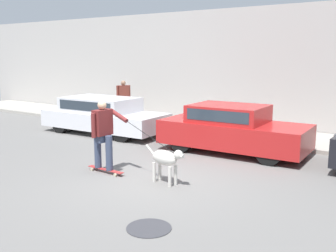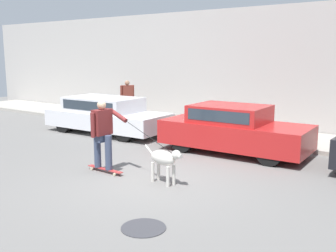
{
  "view_description": "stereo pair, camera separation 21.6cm",
  "coord_description": "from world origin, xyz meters",
  "px_view_note": "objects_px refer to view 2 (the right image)",
  "views": [
    {
      "loc": [
        4.92,
        -6.57,
        2.64
      ],
      "look_at": [
        -0.33,
        1.14,
        0.95
      ],
      "focal_mm": 42.0,
      "sensor_mm": 36.0,
      "label": 1
    },
    {
      "loc": [
        5.1,
        -6.45,
        2.64
      ],
      "look_at": [
        -0.33,
        1.14,
        0.95
      ],
      "focal_mm": 42.0,
      "sensor_mm": 36.0,
      "label": 2
    }
  ],
  "objects_px": {
    "parked_car_1": "(233,130)",
    "skateboarder": "(103,132)",
    "pedestrian_with_bag": "(127,98)",
    "parked_car_0": "(106,115)",
    "dog": "(164,159)"
  },
  "relations": [
    {
      "from": "parked_car_1",
      "to": "skateboarder",
      "type": "bearing_deg",
      "value": -117.31
    },
    {
      "from": "parked_car_0",
      "to": "skateboarder",
      "type": "height_order",
      "value": "skateboarder"
    },
    {
      "from": "skateboarder",
      "to": "pedestrian_with_bag",
      "type": "distance_m",
      "value": 7.13
    },
    {
      "from": "parked_car_0",
      "to": "dog",
      "type": "relative_size",
      "value": 4.08
    },
    {
      "from": "dog",
      "to": "pedestrian_with_bag",
      "type": "xyz_separation_m",
      "value": [
        -5.91,
        5.54,
        0.42
      ]
    },
    {
      "from": "pedestrian_with_bag",
      "to": "parked_car_1",
      "type": "bearing_deg",
      "value": -174.03
    },
    {
      "from": "parked_car_0",
      "to": "parked_car_1",
      "type": "height_order",
      "value": "parked_car_1"
    },
    {
      "from": "parked_car_0",
      "to": "pedestrian_with_bag",
      "type": "height_order",
      "value": "pedestrian_with_bag"
    },
    {
      "from": "parked_car_1",
      "to": "skateboarder",
      "type": "distance_m",
      "value": 3.73
    },
    {
      "from": "parked_car_1",
      "to": "skateboarder",
      "type": "relative_size",
      "value": 1.65
    },
    {
      "from": "skateboarder",
      "to": "parked_car_1",
      "type": "bearing_deg",
      "value": 66.82
    },
    {
      "from": "skateboarder",
      "to": "pedestrian_with_bag",
      "type": "height_order",
      "value": "skateboarder"
    },
    {
      "from": "parked_car_0",
      "to": "skateboarder",
      "type": "distance_m",
      "value": 4.65
    },
    {
      "from": "parked_car_0",
      "to": "dog",
      "type": "height_order",
      "value": "parked_car_0"
    },
    {
      "from": "dog",
      "to": "pedestrian_with_bag",
      "type": "bearing_deg",
      "value": 147.48
    }
  ]
}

